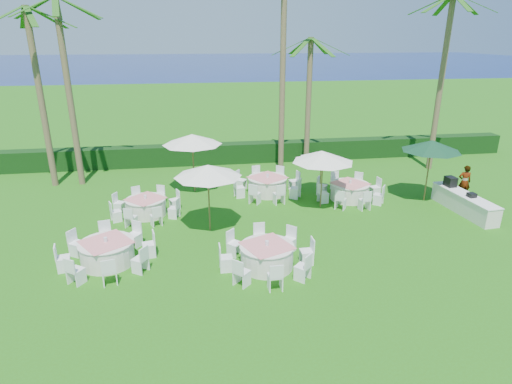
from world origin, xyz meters
TOP-DOWN VIEW (x-y plane):
  - ground at (0.00, 0.00)m, footprint 120.00×120.00m
  - hedge at (0.00, 12.00)m, footprint 34.00×1.00m
  - ocean at (0.00, 102.00)m, footprint 260.00×260.00m
  - banquet_table_a at (-6.39, 0.12)m, footprint 3.27×3.27m
  - banquet_table_b at (-0.98, -0.96)m, footprint 3.24×3.24m
  - banquet_table_d at (-5.43, 4.28)m, footprint 2.97×2.97m
  - banquet_table_e at (0.31, 6.14)m, footprint 3.42×3.42m
  - banquet_table_f at (4.08, 4.76)m, footprint 3.24×3.24m
  - umbrella_a at (-2.75, 2.30)m, footprint 2.66×2.66m
  - umbrella_b at (2.43, 4.05)m, footprint 2.77×2.77m
  - umbrella_c at (-3.28, 7.01)m, footprint 2.92×2.92m
  - umbrella_d at (2.81, 5.45)m, footprint 2.25×2.25m
  - umbrella_green at (7.61, 4.10)m, footprint 2.70×2.70m
  - buffet_table at (8.56, 2.49)m, footprint 1.07×3.74m
  - staff_person at (9.60, 4.11)m, footprint 0.68×0.52m
  - palm_a at (-9.21, 9.14)m, footprint 4.28×4.35m
  - palm_c at (1.80, 10.02)m, footprint 4.32×4.32m
  - palm_d at (3.59, 10.94)m, footprint 4.36×4.27m
  - palm_e at (10.59, 8.95)m, footprint 4.19×4.39m
  - palm_f at (-10.56, 9.12)m, footprint 4.40×4.11m

SIDE VIEW (x-z plane):
  - ground at x=0.00m, z-range 0.00..0.00m
  - ocean at x=0.00m, z-range 0.00..0.00m
  - banquet_table_d at x=-5.43m, z-range -0.06..0.87m
  - banquet_table_f at x=4.08m, z-range -0.06..0.91m
  - banquet_table_b at x=-0.98m, z-range -0.06..0.92m
  - banquet_table_a at x=-6.39m, z-range -0.06..0.92m
  - banquet_table_e at x=0.31m, z-range -0.06..0.96m
  - buffet_table at x=8.56m, z-range -0.20..1.11m
  - hedge at x=0.00m, z-range 0.00..1.20m
  - staff_person at x=9.60m, z-range 0.00..1.65m
  - umbrella_d at x=2.81m, z-range 0.94..3.23m
  - umbrella_b at x=2.43m, z-range 1.07..3.67m
  - umbrella_a at x=-2.75m, z-range 1.14..3.90m
  - umbrella_green at x=7.61m, z-range 1.21..4.16m
  - umbrella_c at x=-3.28m, z-range 1.22..4.17m
  - palm_d at x=3.59m, z-range 0.43..7.82m
  - palm_f at x=-10.56m, z-range 0.46..9.24m
  - palm_a at x=-9.21m, z-range 0.46..9.65m
  - palm_e at x=10.59m, z-range 0.46..9.98m
  - palm_c at x=1.80m, z-range 0.49..12.37m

